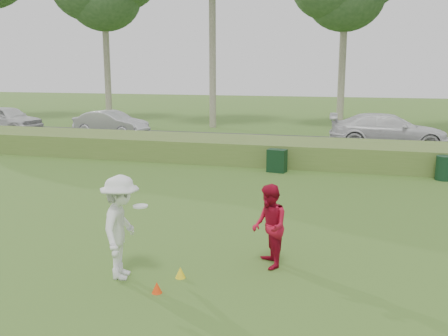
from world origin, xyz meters
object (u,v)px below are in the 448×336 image
(player_white, at_px, (121,227))
(cone_orange, at_px, (157,288))
(car_mid, at_px, (111,123))
(trash_bin, at_px, (444,168))
(car_right, at_px, (388,131))
(player_red, at_px, (269,226))
(utility_cabinet, at_px, (277,161))
(car_left, at_px, (8,119))
(cone_yellow, at_px, (180,272))

(player_white, distance_m, cone_orange, 1.32)
(cone_orange, xyz_separation_m, car_mid, (-10.24, 17.69, 0.66))
(player_white, xyz_separation_m, car_mid, (-9.36, 17.23, -0.20))
(trash_bin, height_order, car_mid, car_mid)
(player_white, bearing_deg, trash_bin, -45.37)
(cone_orange, bearing_deg, player_white, 152.20)
(cone_orange, bearing_deg, car_right, 75.51)
(player_red, distance_m, trash_bin, 10.20)
(utility_cabinet, height_order, car_left, car_left)
(player_white, relative_size, cone_yellow, 9.08)
(player_white, bearing_deg, player_red, -75.78)
(player_white, bearing_deg, car_mid, 17.06)
(player_white, xyz_separation_m, cone_orange, (0.88, -0.46, -0.87))
(cone_orange, height_order, cone_yellow, cone_yellow)
(car_right, bearing_deg, trash_bin, -169.29)
(cone_orange, relative_size, car_right, 0.04)
(cone_yellow, xyz_separation_m, trash_bin, (5.93, 10.14, 0.32))
(car_left, relative_size, car_mid, 1.05)
(player_red, distance_m, cone_yellow, 1.91)
(player_white, height_order, player_red, player_white)
(trash_bin, bearing_deg, car_right, 103.35)
(player_white, relative_size, utility_cabinet, 2.26)
(cone_orange, xyz_separation_m, cone_yellow, (0.17, 0.70, 0.01))
(player_white, xyz_separation_m, utility_cabinet, (1.19, 10.19, -0.54))
(cone_yellow, bearing_deg, utility_cabinet, 89.20)
(player_red, relative_size, cone_yellow, 7.71)
(cone_yellow, distance_m, car_mid, 19.93)
(cone_yellow, height_order, car_left, car_left)
(utility_cabinet, relative_size, trash_bin, 1.01)
(cone_orange, xyz_separation_m, car_right, (4.53, 17.51, 0.76))
(player_white, relative_size, trash_bin, 2.28)
(player_red, distance_m, cone_orange, 2.46)
(cone_orange, distance_m, trash_bin, 12.45)
(cone_yellow, bearing_deg, car_mid, 121.51)
(utility_cabinet, bearing_deg, car_mid, 155.90)
(cone_orange, distance_m, car_left, 24.89)
(car_right, bearing_deg, cone_yellow, 162.83)
(player_white, height_order, utility_cabinet, player_white)
(cone_orange, bearing_deg, cone_yellow, 76.33)
(cone_orange, relative_size, cone_yellow, 0.94)
(player_red, bearing_deg, car_mid, -166.72)
(car_left, bearing_deg, player_red, -120.92)
(trash_bin, xyz_separation_m, car_right, (-1.58, 6.66, 0.44))
(utility_cabinet, xyz_separation_m, car_mid, (-10.55, 7.04, 0.33))
(cone_orange, bearing_deg, player_red, 45.45)
(car_mid, height_order, car_right, car_right)
(player_red, relative_size, car_mid, 0.39)
(utility_cabinet, distance_m, car_right, 8.06)
(player_red, bearing_deg, car_left, -154.05)
(cone_yellow, xyz_separation_m, car_mid, (-10.41, 16.98, 0.66))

